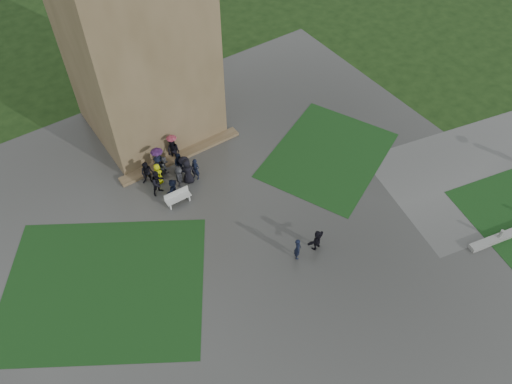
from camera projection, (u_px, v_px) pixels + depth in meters
ground at (270, 264)px, 28.76m from camera, size 120.00×120.00×0.00m
plaza at (251, 240)px, 29.84m from camera, size 34.00×34.00×0.02m
lawn_inset_left at (104, 286)px, 27.75m from camera, size 14.10×13.46×0.01m
lawn_inset_right at (328, 155)px, 34.61m from camera, size 11.12×10.15×0.01m
tower at (129, 9)px, 30.13m from camera, size 8.00×8.00×18.00m
tower_plinth at (181, 156)px, 34.42m from camera, size 9.00×0.80×0.22m
bench at (178, 197)px, 31.41m from camera, size 1.67×0.57×0.96m
visitor_cluster at (172, 170)px, 32.37m from camera, size 3.60×4.04×2.31m
pedestrian_mid at (298, 249)px, 28.46m from camera, size 0.65×0.70×1.62m
pedestrian_near at (317, 240)px, 28.96m from camera, size 1.43×0.76×1.46m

